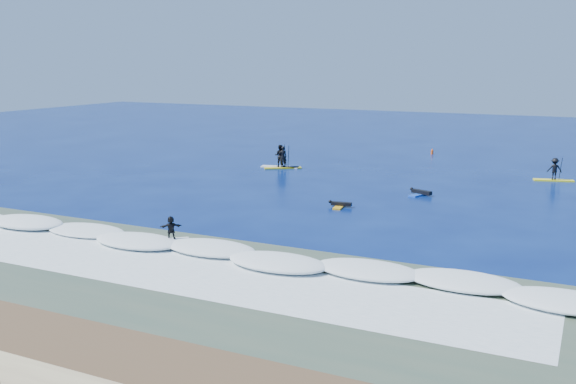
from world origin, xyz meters
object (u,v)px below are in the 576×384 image
at_px(sup_paddler_center, 280,158).
at_px(sup_paddler_right, 554,171).
at_px(prone_paddler_far, 421,193).
at_px(wave_surfer, 171,230).
at_px(sup_paddler_left, 283,160).
at_px(prone_paddler_near, 340,205).
at_px(marker_buoy, 432,152).

distance_m(sup_paddler_center, sup_paddler_right, 22.20).
distance_m(prone_paddler_far, wave_surfer, 19.37).
bearing_deg(sup_paddler_left, prone_paddler_far, -56.40).
height_order(sup_paddler_left, wave_surfer, sup_paddler_left).
bearing_deg(sup_paddler_right, sup_paddler_center, 174.21).
distance_m(prone_paddler_near, wave_surfer, 12.49).
height_order(sup_paddler_left, marker_buoy, sup_paddler_left).
bearing_deg(prone_paddler_near, marker_buoy, -6.67).
height_order(sup_paddler_left, prone_paddler_near, sup_paddler_left).
relative_size(sup_paddler_left, prone_paddler_far, 1.42).
relative_size(prone_paddler_far, wave_surfer, 1.31).
xyz_separation_m(sup_paddler_left, marker_buoy, (9.59, 14.18, -0.44)).
bearing_deg(sup_paddler_right, sup_paddler_left, 175.20).
bearing_deg(sup_paddler_right, marker_buoy, 124.03).
distance_m(sup_paddler_right, wave_surfer, 31.72).
relative_size(sup_paddler_right, prone_paddler_near, 1.56).
height_order(sup_paddler_center, marker_buoy, sup_paddler_center).
bearing_deg(prone_paddler_near, sup_paddler_right, -43.91).
xyz_separation_m(prone_paddler_far, wave_surfer, (-8.39, -17.45, 0.60)).
bearing_deg(prone_paddler_near, sup_paddler_center, 33.23).
bearing_deg(sup_paddler_left, marker_buoy, 22.93).
height_order(sup_paddler_left, sup_paddler_center, sup_paddler_center).
xyz_separation_m(prone_paddler_near, marker_buoy, (-0.22, 25.92, 0.12)).
bearing_deg(sup_paddler_right, prone_paddler_near, -141.77).
distance_m(sup_paddler_right, prone_paddler_far, 12.59).
xyz_separation_m(sup_paddler_right, prone_paddler_far, (-7.97, -9.72, -0.65)).
bearing_deg(marker_buoy, sup_paddler_center, -125.89).
distance_m(sup_paddler_left, prone_paddler_near, 15.31).
bearing_deg(wave_surfer, sup_paddler_right, 18.16).
bearing_deg(prone_paddler_near, sup_paddler_left, 32.74).
bearing_deg(sup_paddler_center, wave_surfer, -87.86).
bearing_deg(sup_paddler_left, sup_paddler_right, -22.76).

